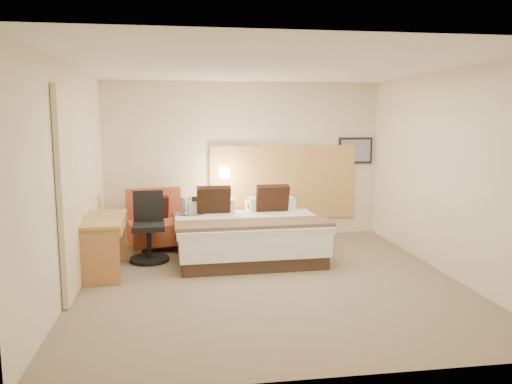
{
  "coord_description": "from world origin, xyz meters",
  "views": [
    {
      "loc": [
        -1.08,
        -6.12,
        2.06
      ],
      "look_at": [
        -0.09,
        0.5,
        1.08
      ],
      "focal_mm": 35.0,
      "sensor_mm": 36.0,
      "label": 1
    }
  ],
  "objects": [
    {
      "name": "menu_folder",
      "position": [
        -0.86,
        1.62,
        0.74
      ],
      "size": [
        0.15,
        0.08,
        0.24
      ],
      "primitive_type": "cube",
      "rotation": [
        0.0,
        0.0,
        -0.14
      ],
      "color": "#341A15",
      "rests_on": "side_table"
    },
    {
      "name": "bottle_b",
      "position": [
        -0.96,
        1.74,
        0.73
      ],
      "size": [
        0.08,
        0.08,
        0.22
      ],
      "primitive_type": "cylinder",
      "rotation": [
        0.0,
        0.0,
        -0.14
      ],
      "color": "#99B5ED",
      "rests_on": "side_table"
    },
    {
      "name": "desk",
      "position": [
        -2.11,
        0.64,
        0.6
      ],
      "size": [
        0.6,
        1.23,
        0.76
      ],
      "color": "#A87A41",
      "rests_on": "floor"
    },
    {
      "name": "bed",
      "position": [
        -0.12,
        1.27,
        0.34
      ],
      "size": [
        2.19,
        2.13,
        1.04
      ],
      "color": "#38271C",
      "rests_on": "floor"
    },
    {
      "name": "wall_back",
      "position": [
        0.0,
        2.51,
        1.35
      ],
      "size": [
        4.8,
        0.02,
        2.7
      ],
      "primitive_type": "cube",
      "color": "beige",
      "rests_on": "floor"
    },
    {
      "name": "headboard_panel",
      "position": [
        0.7,
        2.47,
        0.95
      ],
      "size": [
        2.6,
        0.04,
        1.3
      ],
      "primitive_type": "cube",
      "color": "tan",
      "rests_on": "wall_back"
    },
    {
      "name": "lounge_chair",
      "position": [
        -1.49,
        1.9,
        0.37
      ],
      "size": [
        1.04,
        0.96,
        0.94
      ],
      "color": "tan",
      "rests_on": "floor"
    },
    {
      "name": "art_canvas",
      "position": [
        2.02,
        2.46,
        1.5
      ],
      "size": [
        0.54,
        0.01,
        0.39
      ],
      "primitive_type": "cube",
      "color": "gray",
      "rests_on": "wall_back"
    },
    {
      "name": "ceiling",
      "position": [
        0.0,
        0.0,
        2.71
      ],
      "size": [
        4.8,
        5.0,
        0.02
      ],
      "primitive_type": "cube",
      "color": "white",
      "rests_on": "floor"
    },
    {
      "name": "floor",
      "position": [
        0.0,
        0.0,
        -0.01
      ],
      "size": [
        4.8,
        5.0,
        0.02
      ],
      "primitive_type": "cube",
      "color": "#7D6B54",
      "rests_on": "ground"
    },
    {
      "name": "wall_front",
      "position": [
        0.0,
        -2.51,
        1.35
      ],
      "size": [
        4.8,
        0.02,
        2.7
      ],
      "primitive_type": "cube",
      "color": "beige",
      "rests_on": "floor"
    },
    {
      "name": "wall_left",
      "position": [
        -2.41,
        0.0,
        1.35
      ],
      "size": [
        0.02,
        5.0,
        2.7
      ],
      "primitive_type": "cube",
      "color": "beige",
      "rests_on": "floor"
    },
    {
      "name": "art_frame",
      "position": [
        2.02,
        2.48,
        1.5
      ],
      "size": [
        0.62,
        0.03,
        0.47
      ],
      "primitive_type": "cube",
      "color": "black",
      "rests_on": "wall_back"
    },
    {
      "name": "side_table",
      "position": [
        -0.97,
        1.65,
        0.34
      ],
      "size": [
        0.63,
        0.63,
        0.62
      ],
      "color": "silver",
      "rests_on": "floor"
    },
    {
      "name": "lamp_shade",
      "position": [
        -0.35,
        2.36,
        1.15
      ],
      "size": [
        0.15,
        0.15,
        0.15
      ],
      "primitive_type": "cube",
      "color": "#FBEAC4",
      "rests_on": "wall_back"
    },
    {
      "name": "wall_right",
      "position": [
        2.41,
        0.0,
        1.35
      ],
      "size": [
        0.02,
        5.0,
        2.7
      ],
      "primitive_type": "cube",
      "color": "beige",
      "rests_on": "floor"
    },
    {
      "name": "curtain",
      "position": [
        -2.36,
        -0.25,
        1.22
      ],
      "size": [
        0.06,
        0.9,
        2.42
      ],
      "primitive_type": "cube",
      "color": "beige",
      "rests_on": "wall_left"
    },
    {
      "name": "lamp_arm",
      "position": [
        -0.35,
        2.42,
        1.15
      ],
      "size": [
        0.02,
        0.12,
        0.02
      ],
      "primitive_type": "cylinder",
      "rotation": [
        1.57,
        0.0,
        0.0
      ],
      "color": "silver",
      "rests_on": "wall_back"
    },
    {
      "name": "desk_chair",
      "position": [
        -1.57,
        1.16,
        0.42
      ],
      "size": [
        0.59,
        0.59,
        1.01
      ],
      "color": "black",
      "rests_on": "floor"
    },
    {
      "name": "bottle_a",
      "position": [
        -1.07,
        1.67,
        0.73
      ],
      "size": [
        0.08,
        0.08,
        0.22
      ],
      "primitive_type": "cylinder",
      "rotation": [
        0.0,
        0.0,
        -0.14
      ],
      "color": "#779BB9",
      "rests_on": "side_table"
    }
  ]
}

